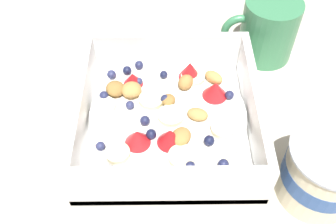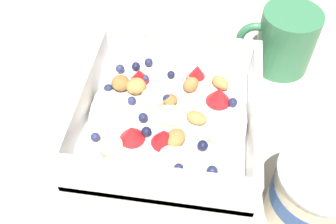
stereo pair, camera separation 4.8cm
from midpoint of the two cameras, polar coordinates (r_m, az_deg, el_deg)
name	(u,v)px [view 2 (the right image)]	position (r m, az deg, el deg)	size (l,w,h in m)	color
ground_plane	(179,133)	(0.50, 4.33, -3.28)	(2.40, 2.40, 0.00)	beige
fruit_bowl	(168,116)	(0.48, 2.85, -0.76)	(0.22, 0.22, 0.07)	white
spoon	(232,48)	(0.61, 11.71, 9.09)	(0.05, 0.17, 0.01)	silver
yogurt_cup	(313,193)	(0.44, 23.60, -11.08)	(0.09, 0.09, 0.08)	beige
coffee_mug	(285,40)	(0.58, 19.08, 9.81)	(0.08, 0.11, 0.09)	#3D8456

